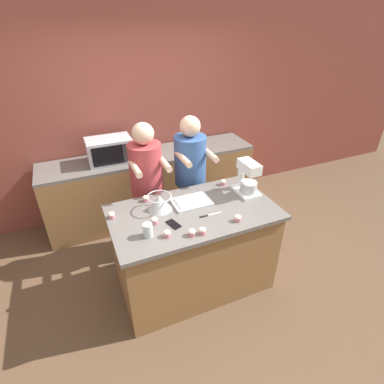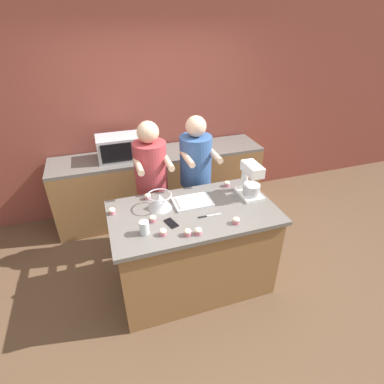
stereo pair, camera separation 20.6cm
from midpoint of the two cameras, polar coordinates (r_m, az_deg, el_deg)
ground_plane at (r=3.41m, az=2.04°, el=-16.67°), size 16.00×16.00×0.00m
back_wall at (r=4.17m, az=-6.26°, el=14.49°), size 10.00×0.06×2.70m
island_counter at (r=3.08m, az=2.20°, el=-10.78°), size 1.56×0.87×0.93m
back_counter at (r=4.20m, az=-4.52°, el=1.56°), size 2.80×0.60×0.93m
person_left at (r=3.34m, az=-5.82°, el=0.60°), size 0.36×0.51×1.61m
person_right at (r=3.46m, az=2.39°, el=1.97°), size 0.36×0.52×1.61m
stand_mixer at (r=3.03m, az=12.99°, el=1.86°), size 0.20×0.30×0.35m
mixing_bowl at (r=2.80m, az=-4.08°, el=-1.73°), size 0.23×0.23×0.15m
baking_tray at (r=2.90m, az=2.16°, el=-1.86°), size 0.37×0.25×0.04m
microwave_oven at (r=3.86m, az=-12.26°, el=8.29°), size 0.53×0.35×0.29m
cell_phone at (r=2.63m, az=-1.74°, el=-5.99°), size 0.11×0.16×0.01m
drinking_glass at (r=2.51m, az=-6.76°, el=-6.81°), size 0.08×0.08×0.12m
knife at (r=2.73m, az=5.29°, el=-4.61°), size 0.22×0.02×0.01m
cupcake_0 at (r=2.65m, az=-5.31°, el=-5.11°), size 0.06×0.06×0.06m
cupcake_1 at (r=2.66m, az=10.59°, el=-5.41°), size 0.06×0.06×0.06m
cupcake_2 at (r=2.49m, az=1.53°, el=-7.75°), size 0.06×0.06×0.06m
cupcake_3 at (r=2.50m, az=-3.22°, el=-7.68°), size 0.06×0.06×0.06m
cupcake_4 at (r=3.21m, az=8.50°, el=1.55°), size 0.06×0.06×0.06m
cupcake_5 at (r=2.97m, az=-6.51°, el=-0.86°), size 0.06×0.06×0.06m
cupcake_6 at (r=2.81m, az=-13.00°, el=-3.59°), size 0.06×0.06×0.06m
cupcake_7 at (r=2.51m, az=3.58°, el=-7.52°), size 0.06×0.06×0.06m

